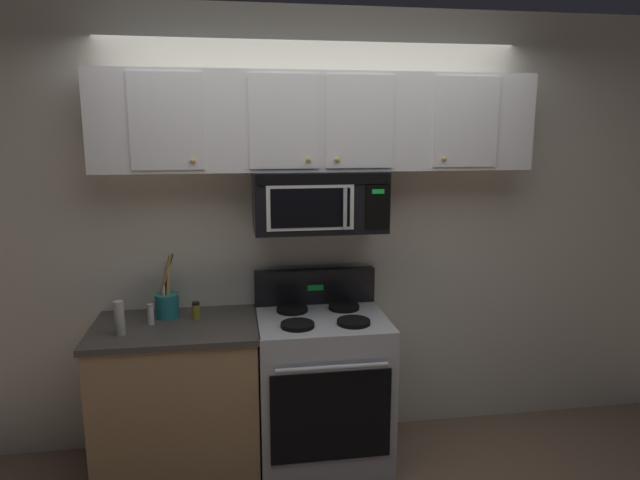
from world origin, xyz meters
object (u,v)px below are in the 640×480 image
Objects in this scene: salt_shaker at (151,314)px; pepper_mill at (119,318)px; utensil_crock_teal at (167,302)px; stove_range at (322,386)px; over_range_microwave at (319,201)px; spice_jar at (196,311)px.

pepper_mill is (-0.14, -0.15, 0.04)m from salt_shaker.
salt_shaker is at bearing -123.39° from utensil_crock_teal.
over_range_microwave is (-0.00, 0.12, 1.11)m from stove_range.
stove_range is at bearing -1.70° from salt_shaker.
utensil_crock_teal is 0.35m from pepper_mill.
over_range_microwave reaches higher than pepper_mill.
utensil_crock_teal is at bearing 170.62° from stove_range.
spice_jar is (-0.73, -0.03, -0.62)m from over_range_microwave.
spice_jar is at bearing -20.96° from utensil_crock_teal.
utensil_crock_teal is at bearing 56.61° from salt_shaker.
stove_range reaches higher than salt_shaker.
over_range_microwave reaches higher than stove_range.
over_range_microwave is at bearing 90.14° from stove_range.
salt_shaker is (-0.97, -0.09, -0.62)m from over_range_microwave.
over_range_microwave is at bearing -2.02° from utensil_crock_teal.
over_range_microwave is 1.28m from pepper_mill.
over_range_microwave is 7.38× the size of spice_jar.
utensil_crock_teal is (-0.90, 0.03, -0.59)m from over_range_microwave.
pepper_mill is (-1.11, -0.24, -0.58)m from over_range_microwave.
spice_jar is at bearing 27.56° from pepper_mill.
pepper_mill is at bearing -168.04° from over_range_microwave.
utensil_crock_teal is 0.19m from spice_jar.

